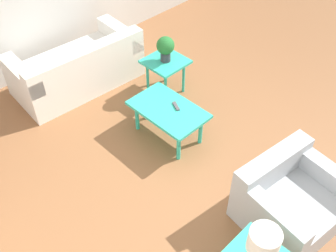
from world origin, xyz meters
TOP-DOWN VIEW (x-y plane):
  - ground_plane at (0.00, 0.00)m, footprint 14.00×14.00m
  - sofa at (2.24, 0.19)m, footprint 1.03×1.85m
  - armchair at (-1.16, -0.00)m, footprint 0.99×1.08m
  - coffee_table at (0.57, 0.02)m, footprint 0.94×0.59m
  - side_table_plant at (1.25, -0.59)m, footprint 0.53×0.53m
  - potted_plant at (1.25, -0.59)m, footprint 0.24×0.24m
  - table_lamp at (-1.38, 0.92)m, footprint 0.26×0.26m
  - remote_control at (0.53, -0.07)m, footprint 0.16×0.10m

SIDE VIEW (x-z plane):
  - ground_plane at x=0.00m, z-range 0.00..0.00m
  - armchair at x=-1.16m, z-range -0.07..0.63m
  - sofa at x=2.24m, z-range -0.09..0.67m
  - coffee_table at x=0.57m, z-range 0.17..0.63m
  - side_table_plant at x=1.25m, z-range 0.19..0.72m
  - remote_control at x=0.53m, z-range 0.46..0.48m
  - potted_plant at x=1.25m, z-range 0.57..0.93m
  - table_lamp at x=-1.38m, z-range 0.59..1.02m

